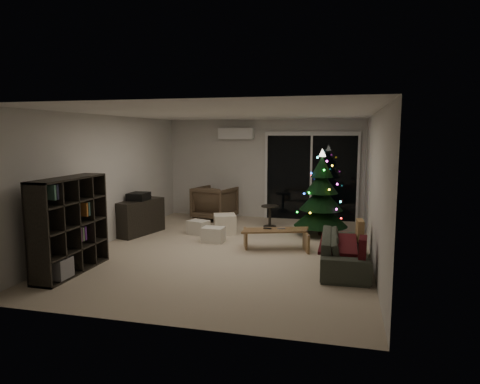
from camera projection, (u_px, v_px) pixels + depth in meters
The scene contains 18 objects.
room at pixel (269, 187), 9.14m from camera, with size 6.50×7.51×2.60m.
bookshelf at pixel (60, 225), 6.61m from camera, with size 0.38×1.48×1.48m, color #2A2720, non-canonical shape.
media_cabinet at pixel (139, 217), 9.18m from camera, with size 0.44×1.18×0.74m, color #2A2720.
stereo at pixel (139, 196), 9.12m from camera, with size 0.37×0.44×0.16m, color black.
armchair at pixel (215, 203), 10.72m from camera, with size 0.90×0.92×0.84m, color brown.
ottoman at pixel (225, 224), 9.26m from camera, with size 0.46×0.46×0.41m, color silver.
cardboard_box_a at pixel (198, 227), 9.18m from camera, with size 0.42×0.32×0.30m, color silver.
cardboard_box_b at pixel (213, 235), 8.51m from camera, with size 0.43×0.32×0.30m, color silver.
side_table at pixel (270, 216), 9.89m from camera, with size 0.40×0.40×0.50m, color #2A2720.
floor_lamp at pixel (232, 181), 11.32m from camera, with size 0.29×0.29×1.78m, color black.
sofa at pixel (344, 251), 6.87m from camera, with size 1.84×0.72×0.54m, color #495244.
sofa_throw at pixel (338, 243), 6.88m from camera, with size 0.57×1.33×0.04m, color #441117.
cushion_a at pixel (360, 230), 7.41m from camera, with size 0.11×0.35×0.35m, color #AA7749.
cushion_b at pixel (363, 249), 6.16m from camera, with size 0.11×0.35×0.35m, color #441117.
coffee_table at pixel (275, 239), 7.96m from camera, with size 1.20×0.42×0.38m, color #957448, non-canonical shape.
remote_a at pixel (267, 228), 7.97m from camera, with size 0.15×0.05×0.02m, color black.
remote_b at pixel (281, 229), 7.96m from camera, with size 0.14×0.04×0.02m, color slate.
christmas_tree at pixel (321, 193), 8.98m from camera, with size 1.13×1.13×1.83m, color black.
Camera 1 is at (2.02, -7.47, 2.13)m, focal length 32.00 mm.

